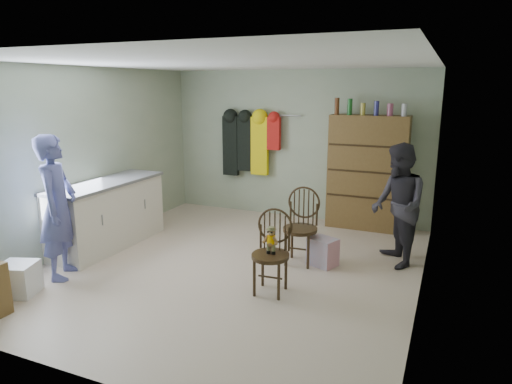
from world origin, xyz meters
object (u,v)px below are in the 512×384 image
at_px(chair_front, 272,247).
at_px(counter, 108,214).
at_px(chair_far, 301,223).
at_px(dresser, 367,172).

bearing_deg(chair_front, counter, 166.16).
bearing_deg(chair_far, dresser, 71.08).
height_order(counter, chair_front, counter).
height_order(chair_far, dresser, dresser).
xyz_separation_m(counter, chair_front, (2.68, -0.46, 0.04)).
bearing_deg(counter, dresser, 35.69).
distance_m(counter, chair_front, 2.72).
bearing_deg(dresser, chair_far, -105.33).
height_order(counter, dresser, dresser).
distance_m(counter, chair_far, 2.75).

